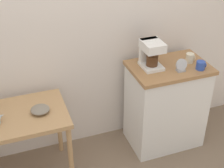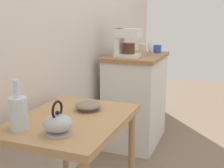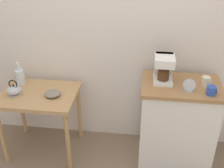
{
  "view_description": "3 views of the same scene",
  "coord_description": "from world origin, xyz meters",
  "px_view_note": "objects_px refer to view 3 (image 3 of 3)",
  "views": [
    {
      "loc": [
        -0.71,
        -2.3,
        2.39
      ],
      "look_at": [
        0.11,
        -0.02,
        0.9
      ],
      "focal_mm": 52.68,
      "sensor_mm": 36.0,
      "label": 1
    },
    {
      "loc": [
        -2.06,
        -0.74,
        1.28
      ],
      "look_at": [
        -0.19,
        -0.02,
        0.82
      ],
      "focal_mm": 47.4,
      "sensor_mm": 36.0,
      "label": 2
    },
    {
      "loc": [
        0.36,
        -2.28,
        2.2
      ],
      "look_at": [
        0.08,
        0.01,
        0.91
      ],
      "focal_mm": 45.04,
      "sensor_mm": 36.0,
      "label": 3
    }
  ],
  "objects_px": {
    "bowl_stoneware": "(53,93)",
    "glass_carafe_vase": "(20,77)",
    "mug_blue": "(211,90)",
    "mug_small_cream": "(206,81)",
    "coffee_maker": "(164,67)",
    "teakettle": "(14,90)",
    "table_clock": "(189,86)"
  },
  "relations": [
    {
      "from": "glass_carafe_vase",
      "to": "coffee_maker",
      "type": "distance_m",
      "value": 1.5
    },
    {
      "from": "teakettle",
      "to": "coffee_maker",
      "type": "distance_m",
      "value": 1.49
    },
    {
      "from": "teakettle",
      "to": "table_clock",
      "type": "distance_m",
      "value": 1.69
    },
    {
      "from": "coffee_maker",
      "to": "bowl_stoneware",
      "type": "bearing_deg",
      "value": -173.49
    },
    {
      "from": "glass_carafe_vase",
      "to": "teakettle",
      "type": "bearing_deg",
      "value": -83.83
    },
    {
      "from": "coffee_maker",
      "to": "glass_carafe_vase",
      "type": "bearing_deg",
      "value": 177.44
    },
    {
      "from": "mug_small_cream",
      "to": "table_clock",
      "type": "height_order",
      "value": "table_clock"
    },
    {
      "from": "bowl_stoneware",
      "to": "mug_small_cream",
      "type": "xyz_separation_m",
      "value": [
        1.46,
        0.07,
        0.2
      ]
    },
    {
      "from": "bowl_stoneware",
      "to": "mug_blue",
      "type": "height_order",
      "value": "mug_blue"
    },
    {
      "from": "glass_carafe_vase",
      "to": "coffee_maker",
      "type": "xyz_separation_m",
      "value": [
        1.48,
        -0.07,
        0.23
      ]
    },
    {
      "from": "glass_carafe_vase",
      "to": "mug_blue",
      "type": "distance_m",
      "value": 1.91
    },
    {
      "from": "coffee_maker",
      "to": "mug_blue",
      "type": "xyz_separation_m",
      "value": [
        0.41,
        -0.21,
        -0.1
      ]
    },
    {
      "from": "bowl_stoneware",
      "to": "table_clock",
      "type": "distance_m",
      "value": 1.31
    },
    {
      "from": "coffee_maker",
      "to": "mug_blue",
      "type": "relative_size",
      "value": 2.92
    },
    {
      "from": "teakettle",
      "to": "table_clock",
      "type": "relative_size",
      "value": 1.45
    },
    {
      "from": "bowl_stoneware",
      "to": "glass_carafe_vase",
      "type": "xyz_separation_m",
      "value": [
        -0.41,
        0.19,
        0.06
      ]
    },
    {
      "from": "mug_blue",
      "to": "table_clock",
      "type": "distance_m",
      "value": 0.19
    },
    {
      "from": "mug_blue",
      "to": "bowl_stoneware",
      "type": "bearing_deg",
      "value": 176.68
    },
    {
      "from": "table_clock",
      "to": "mug_blue",
      "type": "bearing_deg",
      "value": -8.55
    },
    {
      "from": "mug_small_cream",
      "to": "mug_blue",
      "type": "height_order",
      "value": "mug_small_cream"
    },
    {
      "from": "mug_small_cream",
      "to": "glass_carafe_vase",
      "type": "bearing_deg",
      "value": 176.31
    },
    {
      "from": "teakettle",
      "to": "mug_blue",
      "type": "height_order",
      "value": "mug_blue"
    },
    {
      "from": "coffee_maker",
      "to": "table_clock",
      "type": "xyz_separation_m",
      "value": [
        0.22,
        -0.18,
        -0.09
      ]
    },
    {
      "from": "glass_carafe_vase",
      "to": "mug_blue",
      "type": "bearing_deg",
      "value": -8.25
    },
    {
      "from": "table_clock",
      "to": "coffee_maker",
      "type": "bearing_deg",
      "value": 141.33
    },
    {
      "from": "bowl_stoneware",
      "to": "mug_small_cream",
      "type": "bearing_deg",
      "value": 2.64
    },
    {
      "from": "coffee_maker",
      "to": "teakettle",
      "type": "bearing_deg",
      "value": -174.27
    },
    {
      "from": "bowl_stoneware",
      "to": "mug_blue",
      "type": "distance_m",
      "value": 1.5
    },
    {
      "from": "table_clock",
      "to": "teakettle",
      "type": "bearing_deg",
      "value": 178.84
    },
    {
      "from": "teakettle",
      "to": "glass_carafe_vase",
      "type": "relative_size",
      "value": 0.69
    },
    {
      "from": "bowl_stoneware",
      "to": "table_clock",
      "type": "height_order",
      "value": "table_clock"
    },
    {
      "from": "bowl_stoneware",
      "to": "coffee_maker",
      "type": "distance_m",
      "value": 1.12
    }
  ]
}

